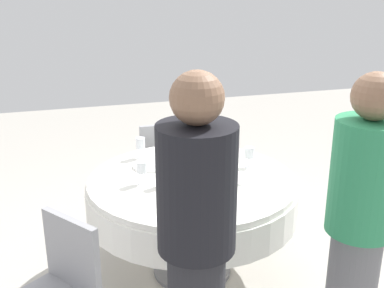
# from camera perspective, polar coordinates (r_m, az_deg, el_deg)

# --- Properties ---
(ground_plane) EXTENTS (10.00, 10.00, 0.00)m
(ground_plane) POSITION_cam_1_polar(r_m,az_deg,el_deg) (3.61, 0.00, -14.91)
(ground_plane) COLOR #B7B2A8
(dining_table) EXTENTS (1.44, 1.44, 0.74)m
(dining_table) POSITION_cam_1_polar(r_m,az_deg,el_deg) (3.32, 0.00, -6.40)
(dining_table) COLOR white
(dining_table) RESTS_ON ground_plane
(bottle_green_west) EXTENTS (0.06, 0.06, 0.30)m
(bottle_green_west) POSITION_cam_1_polar(r_m,az_deg,el_deg) (3.20, -0.18, -1.75)
(bottle_green_west) COLOR #2D6B38
(bottle_green_west) RESTS_ON dining_table
(bottle_brown_mid) EXTENTS (0.06, 0.06, 0.31)m
(bottle_brown_mid) POSITION_cam_1_polar(r_m,az_deg,el_deg) (3.11, 0.21, -2.31)
(bottle_brown_mid) COLOR #593314
(bottle_brown_mid) RESTS_ON dining_table
(bottle_dark_green_front) EXTENTS (0.07, 0.07, 0.27)m
(bottle_dark_green_front) POSITION_cam_1_polar(r_m,az_deg,el_deg) (3.63, 2.16, 0.56)
(bottle_dark_green_front) COLOR #194728
(bottle_dark_green_front) RESTS_ON dining_table
(wine_glass_near) EXTENTS (0.07, 0.07, 0.16)m
(wine_glass_near) POSITION_cam_1_polar(r_m,az_deg,el_deg) (3.60, -6.19, 0.01)
(wine_glass_near) COLOR white
(wine_glass_near) RESTS_ON dining_table
(wine_glass_rear) EXTENTS (0.07, 0.07, 0.16)m
(wine_glass_rear) POSITION_cam_1_polar(r_m,az_deg,el_deg) (3.15, -6.05, -2.90)
(wine_glass_rear) COLOR white
(wine_glass_rear) RESTS_ON dining_table
(wine_glass_south) EXTENTS (0.07, 0.07, 0.15)m
(wine_glass_south) POSITION_cam_1_polar(r_m,az_deg,el_deg) (3.62, -2.66, 0.27)
(wine_glass_south) COLOR white
(wine_glass_south) RESTS_ON dining_table
(wine_glass_far) EXTENTS (0.07, 0.07, 0.14)m
(wine_glass_far) POSITION_cam_1_polar(r_m,az_deg,el_deg) (3.10, -3.34, -3.35)
(wine_glass_far) COLOR white
(wine_glass_far) RESTS_ON dining_table
(wine_glass_inner) EXTENTS (0.07, 0.07, 0.15)m
(wine_glass_inner) POSITION_cam_1_polar(r_m,az_deg,el_deg) (3.42, 6.85, -1.15)
(wine_glass_inner) COLOR white
(wine_glass_inner) RESTS_ON dining_table
(plate_inner) EXTENTS (0.26, 0.26, 0.02)m
(plate_inner) POSITION_cam_1_polar(r_m,az_deg,el_deg) (3.25, 4.72, -4.05)
(plate_inner) COLOR white
(plate_inner) RESTS_ON dining_table
(plate_east) EXTENTS (0.25, 0.25, 0.04)m
(plate_east) POSITION_cam_1_polar(r_m,az_deg,el_deg) (2.83, -1.12, -7.53)
(plate_east) COLOR white
(plate_east) RESTS_ON dining_table
(plate_left) EXTENTS (0.23, 0.23, 0.02)m
(plate_left) POSITION_cam_1_polar(r_m,az_deg,el_deg) (3.45, -5.13, -2.65)
(plate_left) COLOR white
(plate_left) RESTS_ON dining_table
(spoon_mid) EXTENTS (0.13, 0.15, 0.00)m
(spoon_mid) POSITION_cam_1_polar(r_m,az_deg,el_deg) (3.52, 3.06, -2.22)
(spoon_mid) COLOR silver
(spoon_mid) RESTS_ON dining_table
(person_west) EXTENTS (0.34, 0.34, 1.70)m
(person_west) POSITION_cam_1_polar(r_m,az_deg,el_deg) (2.14, 0.54, -12.80)
(person_west) COLOR #26262B
(person_west) RESTS_ON ground_plane
(person_mid) EXTENTS (0.34, 0.34, 1.63)m
(person_mid) POSITION_cam_1_polar(r_m,az_deg,el_deg) (2.57, 19.38, -9.00)
(person_mid) COLOR slate
(person_mid) RESTS_ON ground_plane
(chair_south) EXTENTS (0.40, 0.40, 0.87)m
(chair_south) POSITION_cam_1_polar(r_m,az_deg,el_deg) (4.20, -3.66, -1.87)
(chair_south) COLOR #99999E
(chair_south) RESTS_ON ground_plane
(chair_far) EXTENTS (0.56, 0.56, 0.87)m
(chair_far) POSITION_cam_1_polar(r_m,az_deg,el_deg) (2.67, -15.67, -16.03)
(chair_far) COLOR #99999E
(chair_far) RESTS_ON ground_plane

